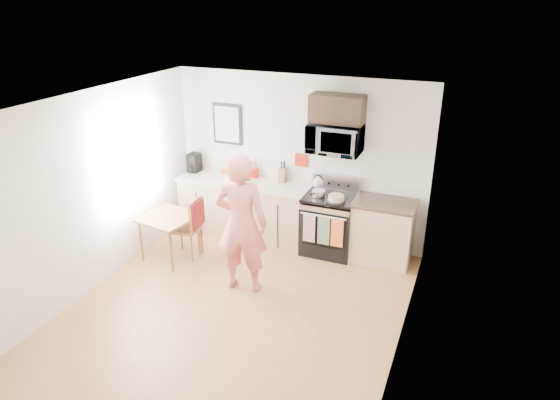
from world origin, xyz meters
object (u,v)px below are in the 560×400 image
at_px(chair, 193,220).
at_px(range, 329,225).
at_px(person, 241,224).
at_px(dining_table, 169,221).
at_px(cake, 336,198).
at_px(microwave, 335,139).

bearing_deg(chair, range, 21.19).
relative_size(range, person, 0.62).
distance_m(dining_table, cake, 2.46).
bearing_deg(range, person, -118.93).
bearing_deg(microwave, person, -117.22).
xyz_separation_m(range, chair, (-1.80, -0.93, 0.17)).
relative_size(range, cake, 4.19).
height_order(microwave, cake, microwave).
distance_m(person, cake, 1.52).
bearing_deg(cake, person, -126.59).
bearing_deg(chair, dining_table, -161.25).
height_order(person, dining_table, person).
xyz_separation_m(dining_table, cake, (2.26, 0.90, 0.37)).
distance_m(range, dining_table, 2.39).
distance_m(microwave, dining_table, 2.70).
distance_m(range, microwave, 1.33).
bearing_deg(microwave, range, -89.94).
relative_size(microwave, cake, 2.74).
bearing_deg(range, cake, -54.00).
xyz_separation_m(microwave, cake, (0.13, -0.29, -0.79)).
distance_m(chair, cake, 2.11).
height_order(range, dining_table, range).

